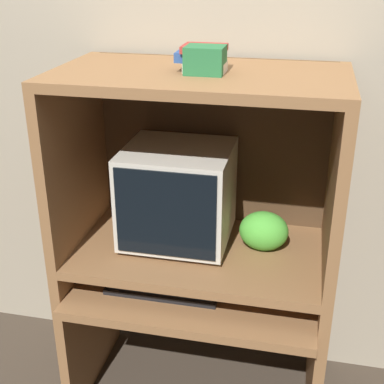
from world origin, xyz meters
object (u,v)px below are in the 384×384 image
Objects in this scene: snack_bag at (264,231)px; book_stack at (203,58)px; crt_monitor at (178,194)px; keyboard at (164,287)px; mouse at (235,293)px; storage_box at (205,60)px.

snack_bag is 1.16× the size of book_stack.
crt_monitor is 0.93× the size of keyboard.
book_stack is (0.13, 0.11, 0.87)m from keyboard.
book_stack is (-0.24, -0.05, 0.67)m from snack_bag.
mouse is 0.38× the size of book_stack.
storage_box reaches higher than crt_monitor.
crt_monitor is at bearing 146.65° from storage_box.
keyboard is at bearing -176.05° from mouse.
book_stack is at bearing 41.67° from keyboard.
keyboard is (-0.02, -0.16, -0.33)m from crt_monitor.
storage_box is at bearing 154.50° from mouse.
crt_monitor is 2.15× the size of snack_bag.
keyboard is 0.88m from storage_box.
mouse is 0.89m from book_stack.
book_stack reaches higher than crt_monitor.
storage_box reaches higher than snack_bag.
storage_box is at bearing 31.43° from keyboard.
crt_monitor is 0.56m from storage_box.
mouse is 0.49× the size of storage_box.
snack_bag is 0.71m from storage_box.
mouse is at bearing -29.28° from crt_monitor.
keyboard is at bearing -155.14° from snack_bag.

